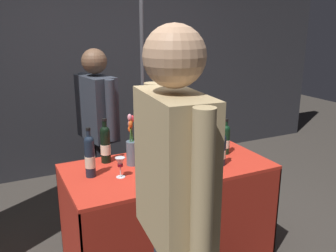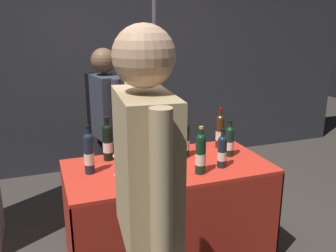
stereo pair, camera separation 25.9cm
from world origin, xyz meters
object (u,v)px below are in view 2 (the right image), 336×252
at_px(tasting_table, 168,194).
at_px(featured_wine_bottle, 184,139).
at_px(wine_glass_near_vendor, 162,141).
at_px(taster_foreground_right, 146,195).
at_px(flower_vase, 133,146).
at_px(wine_glass_mid, 118,161).
at_px(booth_signpost, 155,67).
at_px(display_bottle_0, 201,153).
at_px(vendor_presenter, 106,120).

relative_size(tasting_table, featured_wine_bottle, 4.39).
bearing_deg(featured_wine_bottle, wine_glass_near_vendor, 129.07).
xyz_separation_m(wine_glass_near_vendor, taster_foreground_right, (-0.51, -1.29, 0.22)).
height_order(featured_wine_bottle, flower_vase, flower_vase).
distance_m(wine_glass_mid, booth_signpost, 1.46).
bearing_deg(display_bottle_0, wine_glass_mid, 163.26).
xyz_separation_m(featured_wine_bottle, wine_glass_mid, (-0.56, -0.18, -0.04)).
bearing_deg(booth_signpost, vendor_presenter, -149.54).
xyz_separation_m(wine_glass_near_vendor, flower_vase, (-0.28, -0.16, 0.04)).
xyz_separation_m(display_bottle_0, vendor_presenter, (-0.46, 1.03, 0.02)).
height_order(tasting_table, taster_foreground_right, taster_foreground_right).
xyz_separation_m(featured_wine_bottle, vendor_presenter, (-0.48, 0.69, 0.03)).
height_order(featured_wine_bottle, vendor_presenter, vendor_presenter).
relative_size(wine_glass_near_vendor, vendor_presenter, 0.08).
height_order(tasting_table, booth_signpost, booth_signpost).
relative_size(wine_glass_mid, vendor_presenter, 0.09).
distance_m(wine_glass_mid, flower_vase, 0.24).
bearing_deg(wine_glass_mid, flower_vase, 49.51).
bearing_deg(featured_wine_bottle, wine_glass_mid, -162.59).
xyz_separation_m(tasting_table, wine_glass_near_vendor, (0.05, 0.29, 0.33)).
bearing_deg(vendor_presenter, booth_signpost, 109.05).
bearing_deg(booth_signpost, taster_foreground_right, -109.00).
height_order(vendor_presenter, taster_foreground_right, taster_foreground_right).
distance_m(wine_glass_near_vendor, flower_vase, 0.33).
bearing_deg(wine_glass_mid, vendor_presenter, 84.23).
relative_size(tasting_table, booth_signpost, 0.66).
relative_size(tasting_table, wine_glass_near_vendor, 11.51).
height_order(wine_glass_mid, flower_vase, flower_vase).
bearing_deg(wine_glass_near_vendor, taster_foreground_right, -111.68).
distance_m(tasting_table, vendor_presenter, 0.96).
height_order(display_bottle_0, vendor_presenter, vendor_presenter).
height_order(tasting_table, featured_wine_bottle, featured_wine_bottle).
distance_m(wine_glass_mid, taster_foreground_right, 0.98).
distance_m(wine_glass_near_vendor, wine_glass_mid, 0.55).
relative_size(display_bottle_0, wine_glass_mid, 2.40).
distance_m(featured_wine_bottle, wine_glass_near_vendor, 0.21).
relative_size(tasting_table, wine_glass_mid, 10.57).
bearing_deg(taster_foreground_right, flower_vase, -6.56).
bearing_deg(display_bottle_0, flower_vase, 138.93).
xyz_separation_m(wine_glass_mid, taster_foreground_right, (-0.08, -0.96, 0.21)).
bearing_deg(booth_signpost, tasting_table, -103.64).
height_order(wine_glass_near_vendor, flower_vase, flower_vase).
distance_m(featured_wine_bottle, vendor_presenter, 0.84).
bearing_deg(flower_vase, taster_foreground_right, -101.61).
bearing_deg(featured_wine_bottle, tasting_table, -145.47).
distance_m(display_bottle_0, booth_signpost, 1.44).
bearing_deg(vendor_presenter, featured_wine_bottle, 23.10).
bearing_deg(booth_signpost, flower_vase, -116.42).
relative_size(featured_wine_bottle, taster_foreground_right, 0.19).
xyz_separation_m(display_bottle_0, flower_vase, (-0.39, 0.34, -0.01)).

